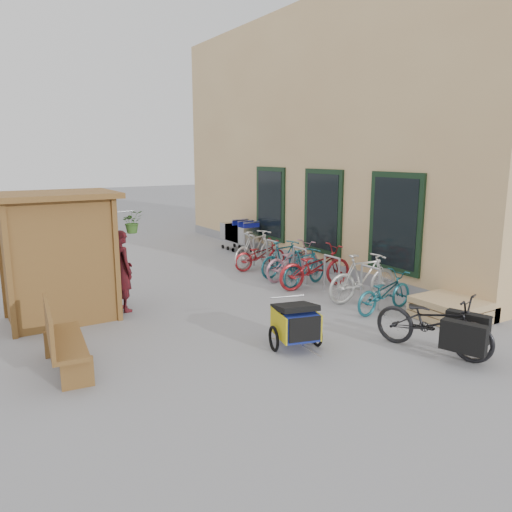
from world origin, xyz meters
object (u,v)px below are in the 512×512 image
bike_4 (293,261)px  shopping_carts (239,233)px  bike_0 (384,292)px  bike_7 (256,249)px  bench (60,338)px  bike_5 (284,259)px  bike_3 (305,267)px  child_trailer (296,322)px  bike_2 (315,267)px  bike_6 (260,255)px  kiosk (53,239)px  cargo_bike (435,323)px  person_kiosk (123,271)px  bike_1 (363,278)px  pallet_stack (450,309)px

bike_4 → shopping_carts: bearing=-18.1°
bike_0 → bike_7: bike_7 is taller
bench → bike_5: bench is taller
bike_3 → child_trailer: bearing=127.8°
child_trailer → bike_2: 3.78m
bench → shopping_carts: (6.68, 6.59, 0.10)m
bike_0 → bike_6: 4.42m
kiosk → bike_2: 5.71m
cargo_bike → bike_7: bearing=65.2°
bike_0 → bike_4: (0.02, 3.11, 0.07)m
kiosk → cargo_bike: 6.81m
person_kiosk → bike_1: size_ratio=0.94×
kiosk → shopping_carts: 7.58m
child_trailer → bike_3: bike_3 is taller
bench → bike_1: size_ratio=0.94×
bike_2 → bike_5: bearing=5.0°
child_trailer → cargo_bike: (1.74, -1.31, 0.05)m
cargo_bike → person_kiosk: size_ratio=1.22×
bike_3 → bike_7: (0.04, 2.27, 0.07)m
bike_0 → bike_7: 4.70m
bike_4 → person_kiosk: bearing=85.7°
child_trailer → bike_6: bike_6 is taller
cargo_bike → bike_0: bearing=47.5°
bike_3 → bike_4: bearing=-25.6°
bench → bike_2: size_ratio=0.85×
bike_3 → bike_6: (0.01, 2.00, -0.04)m
bike_7 → bike_1: bearing=165.4°
kiosk → bench: size_ratio=1.53×
child_trailer → shopping_carts: bearing=80.8°
cargo_bike → bike_5: cargo_bike is taller
person_kiosk → bike_7: (4.26, 1.90, -0.29)m
shopping_carts → person_kiosk: size_ratio=0.99×
child_trailer → bike_2: bike_2 is taller
pallet_stack → person_kiosk: person_kiosk is taller
pallet_stack → bike_2: size_ratio=0.63×
bike_2 → bike_3: bearing=27.9°
person_kiosk → bike_2: bearing=-104.7°
bench → bike_6: 7.12m
shopping_carts → bike_2: 4.88m
bike_5 → kiosk: bearing=86.2°
bike_7 → kiosk: bearing=90.3°
bike_3 → bike_1: bearing=176.8°
person_kiosk → bike_0: bearing=-129.0°
kiosk → bike_3: (5.46, -0.43, -1.10)m
pallet_stack → bike_5: (-0.70, 4.48, 0.25)m
bike_0 → bike_3: (-0.14, 2.42, 0.05)m
person_kiosk → bike_0: (4.36, -2.80, -0.41)m
pallet_stack → bike_1: bike_1 is taller
cargo_bike → bike_1: 2.85m
bike_1 → shopping_carts: bearing=1.3°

